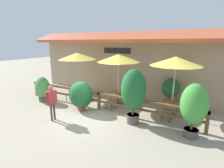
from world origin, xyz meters
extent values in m
plane|color=#9E937F|center=(0.00, 0.00, 0.00)|extent=(60.00, 60.00, 0.00)
cube|color=tan|center=(0.00, 4.20, 1.80)|extent=(14.00, 0.40, 3.60)
cube|color=#B25133|center=(0.00, 3.65, 3.88)|extent=(14.28, 1.48, 0.70)
cube|color=black|center=(-0.53, 3.97, 3.00)|extent=(1.95, 0.04, 0.36)
cube|color=brown|center=(0.00, 1.05, 0.89)|extent=(10.40, 0.14, 0.11)
cube|color=brown|center=(0.00, 1.05, 0.47)|extent=(10.40, 0.10, 0.09)
cube|color=brown|center=(-5.13, 1.05, 0.47)|extent=(0.14, 0.14, 0.95)
cube|color=brown|center=(0.00, 1.05, 0.47)|extent=(0.14, 0.14, 0.95)
cube|color=brown|center=(5.13, 1.05, 0.47)|extent=(0.14, 0.14, 0.95)
cylinder|color=#B7B2A8|center=(-2.32, 2.15, 1.27)|extent=(0.06, 0.06, 2.55)
cone|color=#EAD64C|center=(-2.32, 2.15, 2.70)|extent=(2.35, 2.35, 0.42)
sphere|color=#B2ADA3|center=(-2.32, 2.15, 2.91)|extent=(0.07, 0.07, 0.07)
cylinder|color=brown|center=(-2.32, 2.15, 0.70)|extent=(0.90, 0.90, 0.05)
cylinder|color=#333333|center=(-2.32, 2.15, 0.34)|extent=(0.07, 0.07, 0.68)
cylinder|color=#333333|center=(-2.32, 2.15, 0.01)|extent=(0.49, 0.49, 0.03)
cube|color=olive|center=(-2.38, 1.39, 0.42)|extent=(0.51, 0.51, 0.05)
cube|color=olive|center=(-2.42, 1.57, 0.64)|extent=(0.40, 0.13, 0.40)
cylinder|color=#2D2D2D|center=(-2.52, 1.16, 0.20)|extent=(0.04, 0.04, 0.39)
cylinder|color=#2D2D2D|center=(-2.15, 1.25, 0.20)|extent=(0.04, 0.04, 0.39)
cylinder|color=#2D2D2D|center=(-2.60, 1.53, 0.20)|extent=(0.04, 0.04, 0.39)
cylinder|color=#2D2D2D|center=(-2.23, 1.62, 0.20)|extent=(0.04, 0.04, 0.39)
cube|color=olive|center=(-2.29, 2.91, 0.42)|extent=(0.48, 0.48, 0.05)
cube|color=olive|center=(-2.26, 2.73, 0.64)|extent=(0.40, 0.10, 0.40)
cylinder|color=#2D2D2D|center=(-2.13, 3.13, 0.20)|extent=(0.04, 0.04, 0.39)
cylinder|color=#2D2D2D|center=(-2.51, 3.07, 0.20)|extent=(0.04, 0.04, 0.39)
cylinder|color=#2D2D2D|center=(-2.07, 2.76, 0.20)|extent=(0.04, 0.04, 0.39)
cylinder|color=#2D2D2D|center=(-2.44, 2.69, 0.20)|extent=(0.04, 0.04, 0.39)
cylinder|color=#B7B2A8|center=(0.53, 2.25, 1.27)|extent=(0.06, 0.06, 2.55)
cone|color=#EAD64C|center=(0.53, 2.25, 2.70)|extent=(2.35, 2.35, 0.42)
sphere|color=#B2ADA3|center=(0.53, 2.25, 2.91)|extent=(0.07, 0.07, 0.07)
cylinder|color=brown|center=(0.53, 2.25, 0.70)|extent=(0.90, 0.90, 0.05)
cylinder|color=#333333|center=(0.53, 2.25, 0.34)|extent=(0.07, 0.07, 0.68)
cylinder|color=#333333|center=(0.53, 2.25, 0.01)|extent=(0.49, 0.49, 0.03)
cube|color=olive|center=(0.50, 1.47, 0.42)|extent=(0.49, 0.49, 0.05)
cube|color=olive|center=(0.53, 1.66, 0.64)|extent=(0.40, 0.11, 0.40)
cylinder|color=#2D2D2D|center=(0.28, 1.32, 0.20)|extent=(0.04, 0.04, 0.39)
cylinder|color=#2D2D2D|center=(0.65, 1.25, 0.20)|extent=(0.04, 0.04, 0.39)
cylinder|color=#2D2D2D|center=(0.34, 1.69, 0.20)|extent=(0.04, 0.04, 0.39)
cylinder|color=#2D2D2D|center=(0.72, 1.62, 0.20)|extent=(0.04, 0.04, 0.39)
cube|color=olive|center=(0.58, 3.03, 0.42)|extent=(0.46, 0.46, 0.05)
cube|color=olive|center=(0.56, 2.84, 0.64)|extent=(0.40, 0.08, 0.40)
cylinder|color=#2D2D2D|center=(0.79, 3.20, 0.20)|extent=(0.04, 0.04, 0.39)
cylinder|color=#2D2D2D|center=(0.42, 3.24, 0.20)|extent=(0.04, 0.04, 0.39)
cylinder|color=#2D2D2D|center=(0.75, 2.82, 0.20)|extent=(0.04, 0.04, 0.39)
cylinder|color=#2D2D2D|center=(0.37, 2.86, 0.20)|extent=(0.04, 0.04, 0.39)
cylinder|color=#B7B2A8|center=(3.55, 2.20, 1.27)|extent=(0.06, 0.06, 2.55)
cone|color=#EAD64C|center=(3.55, 2.20, 2.70)|extent=(2.35, 2.35, 0.42)
sphere|color=#B2ADA3|center=(3.55, 2.20, 2.91)|extent=(0.07, 0.07, 0.07)
cylinder|color=brown|center=(3.55, 2.20, 0.70)|extent=(0.90, 0.90, 0.05)
cylinder|color=#333333|center=(3.55, 2.20, 0.34)|extent=(0.07, 0.07, 0.68)
cylinder|color=#333333|center=(3.55, 2.20, 0.01)|extent=(0.49, 0.49, 0.03)
cube|color=olive|center=(3.48, 1.49, 0.42)|extent=(0.42, 0.42, 0.05)
cube|color=olive|center=(3.48, 1.68, 0.64)|extent=(0.40, 0.04, 0.40)
cylinder|color=#2D2D2D|center=(3.29, 1.30, 0.20)|extent=(0.04, 0.04, 0.39)
cylinder|color=#2D2D2D|center=(3.67, 1.30, 0.20)|extent=(0.04, 0.04, 0.39)
cylinder|color=#2D2D2D|center=(3.29, 1.68, 0.20)|extent=(0.04, 0.04, 0.39)
cylinder|color=#2D2D2D|center=(3.67, 1.68, 0.20)|extent=(0.04, 0.04, 0.39)
cube|color=olive|center=(3.56, 2.91, 0.42)|extent=(0.47, 0.47, 0.05)
cube|color=olive|center=(3.54, 2.73, 0.64)|extent=(0.40, 0.09, 0.40)
cylinder|color=#2D2D2D|center=(3.77, 3.08, 0.20)|extent=(0.04, 0.04, 0.39)
cylinder|color=#2D2D2D|center=(3.40, 3.13, 0.20)|extent=(0.04, 0.04, 0.39)
cylinder|color=#2D2D2D|center=(3.72, 2.70, 0.20)|extent=(0.04, 0.04, 0.39)
cylinder|color=#2D2D2D|center=(3.35, 2.75, 0.20)|extent=(0.04, 0.04, 0.39)
cylinder|color=#564C47|center=(2.21, 0.48, 0.20)|extent=(0.55, 0.55, 0.41)
cylinder|color=#564C47|center=(2.21, 0.48, 0.39)|extent=(0.60, 0.60, 0.04)
cylinder|color=brown|center=(2.21, 0.48, 0.68)|extent=(0.10, 0.10, 0.54)
ellipsoid|color=#1E5B2D|center=(2.21, 0.48, 1.55)|extent=(1.10, 0.99, 1.80)
cylinder|color=#564C47|center=(-3.73, 0.46, 0.14)|extent=(0.53, 0.53, 0.29)
cylinder|color=#564C47|center=(-3.73, 0.46, 0.27)|extent=(0.57, 0.57, 0.04)
ellipsoid|color=#4C934C|center=(-3.73, 0.46, 0.86)|extent=(0.92, 0.83, 1.34)
cylinder|color=#564C47|center=(4.63, 0.50, 0.16)|extent=(0.52, 0.52, 0.32)
cylinder|color=#564C47|center=(4.63, 0.50, 0.30)|extent=(0.56, 0.56, 0.04)
cylinder|color=brown|center=(4.63, 0.50, 0.56)|extent=(0.09, 0.09, 0.47)
ellipsoid|color=#3D8E38|center=(4.63, 0.50, 1.32)|extent=(0.99, 0.89, 1.58)
cylinder|color=#9E4C33|center=(-0.79, 0.53, 0.12)|extent=(0.43, 0.43, 0.25)
cylinder|color=#9E4C33|center=(-0.79, 0.53, 0.23)|extent=(0.46, 0.46, 0.04)
ellipsoid|color=#1E5B2D|center=(-0.79, 0.53, 0.85)|extent=(1.27, 1.14, 1.42)
cylinder|color=#564C47|center=(3.15, 3.55, 0.17)|extent=(0.30, 0.30, 0.35)
cylinder|color=#564C47|center=(3.15, 3.55, 0.33)|extent=(0.33, 0.33, 0.04)
cylinder|color=brown|center=(3.15, 3.55, 0.51)|extent=(0.05, 0.05, 0.33)
ellipsoid|color=#1E5B2D|center=(3.15, 3.55, 1.04)|extent=(0.96, 0.87, 1.10)
cylinder|color=#42382D|center=(-1.11, -1.20, 0.42)|extent=(0.09, 0.09, 0.84)
cylinder|color=#42382D|center=(-1.10, -1.04, 0.42)|extent=(0.09, 0.09, 0.84)
cube|color=#B23333|center=(-1.11, -1.12, 1.14)|extent=(0.22, 0.46, 0.59)
cylinder|color=#B23333|center=(-1.12, -1.37, 1.14)|extent=(0.07, 0.07, 0.56)
cylinder|color=#B23333|center=(-1.10, -0.86, 1.14)|extent=(0.07, 0.07, 0.56)
sphere|color=#9E704C|center=(-1.11, -1.12, 1.56)|extent=(0.23, 0.23, 0.23)
camera|label=1|loc=(5.06, -6.27, 3.56)|focal=28.00mm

